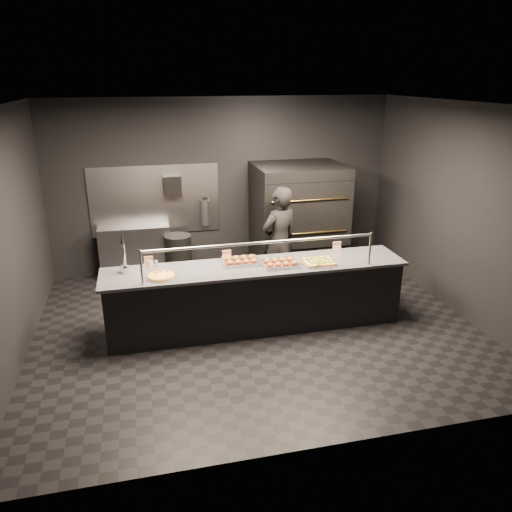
# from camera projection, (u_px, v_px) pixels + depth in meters

# --- Properties ---
(room) EXTENTS (6.04, 6.00, 3.00)m
(room) POSITION_uv_depth(u_px,v_px,m) (253.00, 223.00, 6.55)
(room) COLOR black
(room) RESTS_ON ground
(service_counter) EXTENTS (4.10, 0.78, 1.37)m
(service_counter) POSITION_uv_depth(u_px,v_px,m) (256.00, 296.00, 6.87)
(service_counter) COLOR black
(service_counter) RESTS_ON ground
(pizza_oven) EXTENTS (1.50, 1.23, 1.91)m
(pizza_oven) POSITION_uv_depth(u_px,v_px,m) (298.00, 219.00, 8.69)
(pizza_oven) COLOR black
(pizza_oven) RESTS_ON ground
(prep_shelf) EXTENTS (1.20, 0.35, 0.90)m
(prep_shelf) POSITION_uv_depth(u_px,v_px,m) (136.00, 251.00, 8.64)
(prep_shelf) COLOR #99999E
(prep_shelf) RESTS_ON ground
(towel_dispenser) EXTENTS (0.30, 0.20, 0.35)m
(towel_dispenser) POSITION_uv_depth(u_px,v_px,m) (172.00, 186.00, 8.48)
(towel_dispenser) COLOR black
(towel_dispenser) RESTS_ON room
(fire_extinguisher) EXTENTS (0.14, 0.14, 0.51)m
(fire_extinguisher) POSITION_uv_depth(u_px,v_px,m) (205.00, 212.00, 8.78)
(fire_extinguisher) COLOR #B2B2B7
(fire_extinguisher) RESTS_ON room
(beer_tap) EXTENTS (0.14, 0.20, 0.53)m
(beer_tap) POSITION_uv_depth(u_px,v_px,m) (124.00, 261.00, 6.43)
(beer_tap) COLOR silver
(beer_tap) RESTS_ON service_counter
(round_pizza) EXTENTS (0.40, 0.40, 0.03)m
(round_pizza) POSITION_uv_depth(u_px,v_px,m) (161.00, 276.00, 6.32)
(round_pizza) COLOR silver
(round_pizza) RESTS_ON service_counter
(slider_tray_a) EXTENTS (0.55, 0.46, 0.08)m
(slider_tray_a) POSITION_uv_depth(u_px,v_px,m) (241.00, 261.00, 6.80)
(slider_tray_a) COLOR silver
(slider_tray_a) RESTS_ON service_counter
(slider_tray_b) EXTENTS (0.56, 0.48, 0.08)m
(slider_tray_b) POSITION_uv_depth(u_px,v_px,m) (280.00, 263.00, 6.71)
(slider_tray_b) COLOR silver
(slider_tray_b) RESTS_ON service_counter
(square_pizza) EXTENTS (0.50, 0.50, 0.05)m
(square_pizza) POSITION_uv_depth(u_px,v_px,m) (319.00, 262.00, 6.79)
(square_pizza) COLOR silver
(square_pizza) RESTS_ON service_counter
(condiment_jar) EXTENTS (0.14, 0.06, 0.09)m
(condiment_jar) POSITION_uv_depth(u_px,v_px,m) (151.00, 264.00, 6.65)
(condiment_jar) COLOR silver
(condiment_jar) RESTS_ON service_counter
(tent_cards) EXTENTS (2.79, 0.04, 0.15)m
(tent_cards) POSITION_uv_depth(u_px,v_px,m) (240.00, 254.00, 6.90)
(tent_cards) COLOR white
(tent_cards) RESTS_ON service_counter
(trash_bin) EXTENTS (0.46, 0.46, 0.76)m
(trash_bin) POSITION_uv_depth(u_px,v_px,m) (179.00, 256.00, 8.61)
(trash_bin) COLOR black
(trash_bin) RESTS_ON ground
(worker) EXTENTS (0.75, 0.64, 1.75)m
(worker) POSITION_uv_depth(u_px,v_px,m) (279.00, 242.00, 7.78)
(worker) COLOR black
(worker) RESTS_ON ground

